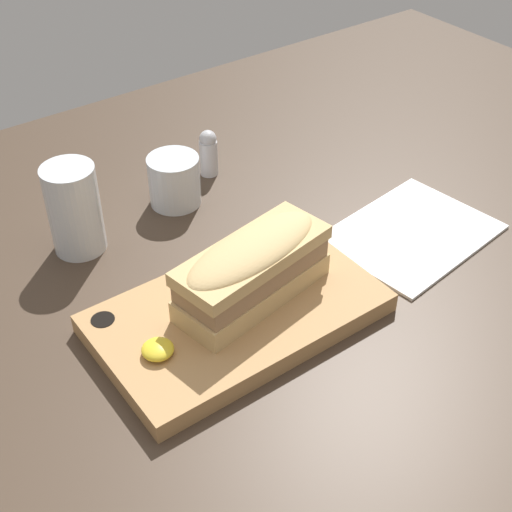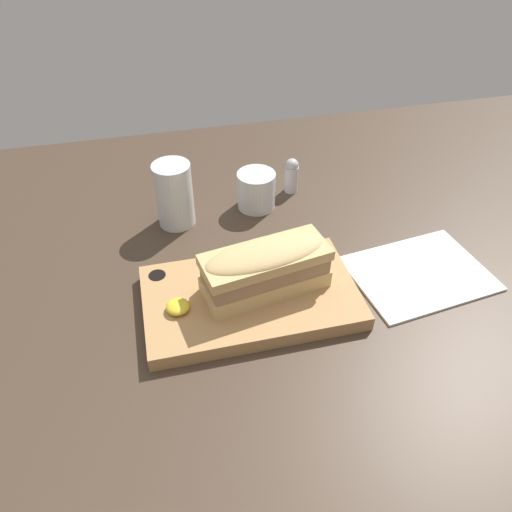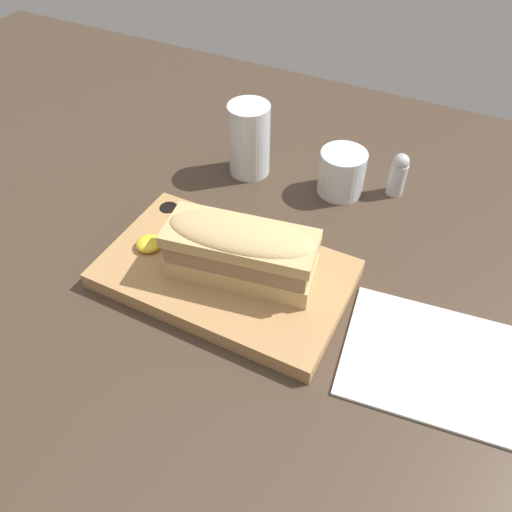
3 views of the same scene
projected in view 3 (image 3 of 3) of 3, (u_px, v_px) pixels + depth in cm
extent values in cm
cube|color=#423326|center=(186.00, 298.00, 62.91)|extent=(179.56, 123.22, 2.00)
cube|color=tan|center=(225.00, 274.00, 62.89)|extent=(30.57, 18.19, 2.31)
cylinder|color=black|center=(169.00, 210.00, 70.54)|extent=(2.55, 2.55, 1.15)
cube|color=tan|center=(241.00, 265.00, 60.56)|extent=(18.76, 9.86, 2.65)
cube|color=#9E7A56|center=(241.00, 251.00, 58.77)|extent=(18.01, 9.46, 2.33)
cube|color=tan|center=(240.00, 239.00, 57.37)|extent=(18.76, 9.86, 1.59)
ellipsoid|color=tan|center=(240.00, 234.00, 56.90)|extent=(18.39, 9.66, 2.39)
ellipsoid|color=yellow|center=(149.00, 244.00, 64.15)|extent=(3.28, 3.28, 1.31)
cylinder|color=silver|center=(249.00, 140.00, 76.13)|extent=(6.42, 6.42, 11.41)
cylinder|color=silver|center=(249.00, 156.00, 78.23)|extent=(5.65, 5.65, 5.14)
cylinder|color=silver|center=(342.00, 173.00, 74.12)|extent=(6.90, 6.90, 6.79)
cylinder|color=#470A14|center=(341.00, 178.00, 74.89)|extent=(6.21, 6.21, 4.24)
cube|color=white|center=(438.00, 362.00, 54.99)|extent=(22.30, 17.98, 0.40)
cylinder|color=silver|center=(397.00, 179.00, 74.41)|extent=(2.56, 2.56, 5.17)
sphere|color=#B7B7BC|center=(401.00, 162.00, 72.24)|extent=(2.43, 2.43, 2.43)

